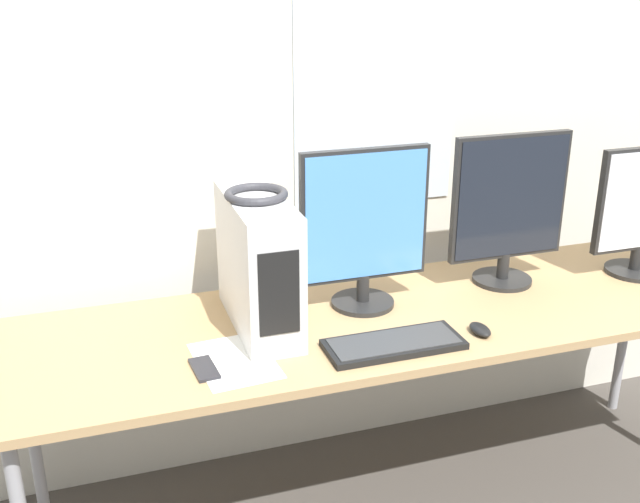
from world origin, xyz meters
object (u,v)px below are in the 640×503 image
object	(u,v)px
headphones	(256,194)
monitor_right_near	(509,207)
monitor_main	(364,227)
cell_phone	(204,369)
pc_tower	(258,263)
keyboard	(394,344)
mouse	(480,329)

from	to	relation	value
headphones	monitor_right_near	bearing A→B (deg)	3.66
monitor_main	cell_phone	xyz separation A→B (m)	(-0.58, -0.27, -0.27)
monitor_main	monitor_right_near	world-z (taller)	monitor_right_near
headphones	cell_phone	xyz separation A→B (m)	(-0.22, -0.23, -0.42)
headphones	monitor_right_near	xyz separation A→B (m)	(0.90, 0.06, -0.15)
monitor_main	pc_tower	bearing A→B (deg)	-174.82
monitor_main	keyboard	bearing A→B (deg)	-93.94
headphones	pc_tower	bearing A→B (deg)	-90.00
mouse	cell_phone	bearing A→B (deg)	177.04
cell_phone	keyboard	bearing A→B (deg)	-9.24
mouse	headphones	bearing A→B (deg)	156.10
headphones	monitor_main	distance (m)	0.39
headphones	monitor_right_near	distance (m)	0.92
monitor_right_near	mouse	xyz separation A→B (m)	(-0.28, -0.33, -0.26)
monitor_main	cell_phone	size ratio (longest dim) A/B	3.90
monitor_main	mouse	distance (m)	0.48
pc_tower	mouse	size ratio (longest dim) A/B	5.11
keyboard	mouse	size ratio (longest dim) A/B	4.36
keyboard	monitor_right_near	bearing A→B (deg)	30.51
keyboard	headphones	bearing A→B (deg)	140.82
headphones	monitor_main	bearing A→B (deg)	5.05
pc_tower	headphones	bearing A→B (deg)	90.00
keyboard	cell_phone	world-z (taller)	keyboard
monitor_main	cell_phone	bearing A→B (deg)	-155.37
pc_tower	cell_phone	xyz separation A→B (m)	(-0.22, -0.23, -0.20)
pc_tower	keyboard	distance (m)	0.48
mouse	cell_phone	xyz separation A→B (m)	(-0.84, 0.04, -0.01)
monitor_main	cell_phone	distance (m)	0.69
pc_tower	keyboard	bearing A→B (deg)	-39.10
pc_tower	monitor_main	bearing A→B (deg)	5.18
headphones	mouse	size ratio (longest dim) A/B	2.01
pc_tower	keyboard	world-z (taller)	pc_tower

